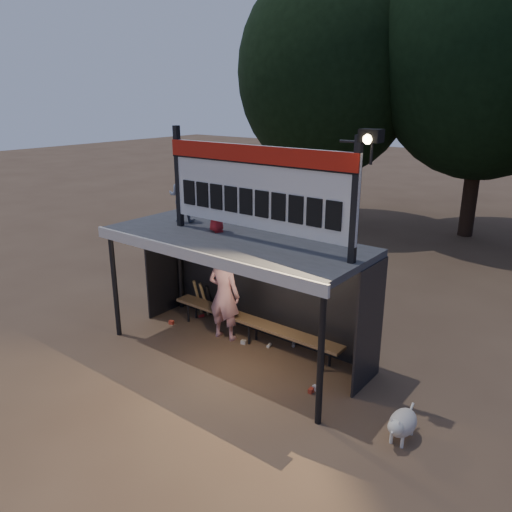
{
  "coord_description": "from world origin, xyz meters",
  "views": [
    {
      "loc": [
        5.6,
        -6.57,
        4.75
      ],
      "look_at": [
        0.2,
        0.4,
        1.9
      ],
      "focal_mm": 35.0,
      "sensor_mm": 36.0,
      "label": 1
    }
  ],
  "objects": [
    {
      "name": "ground",
      "position": [
        0.0,
        0.0,
        0.0
      ],
      "size": [
        80.0,
        80.0,
        0.0
      ],
      "primitive_type": "plane",
      "color": "brown",
      "rests_on": "ground"
    },
    {
      "name": "player",
      "position": [
        -0.57,
        0.35,
        0.94
      ],
      "size": [
        0.75,
        0.55,
        1.88
      ],
      "primitive_type": "imported",
      "rotation": [
        0.0,
        0.0,
        3.3
      ],
      "color": "white",
      "rests_on": "ground"
    },
    {
      "name": "child_a",
      "position": [
        -1.57,
        0.27,
        2.85
      ],
      "size": [
        0.65,
        0.6,
        1.06
      ],
      "primitive_type": "imported",
      "rotation": [
        0.0,
        0.0,
        3.66
      ],
      "color": "gray",
      "rests_on": "dugout_shelter"
    },
    {
      "name": "child_b",
      "position": [
        -0.51,
        0.11,
        2.74
      ],
      "size": [
        0.48,
        0.44,
        0.83
      ],
      "primitive_type": "imported",
      "rotation": [
        0.0,
        0.0,
        2.56
      ],
      "color": "#B21B1F",
      "rests_on": "dugout_shelter"
    },
    {
      "name": "dugout_shelter",
      "position": [
        0.0,
        0.24,
        1.85
      ],
      "size": [
        5.1,
        2.08,
        2.32
      ],
      "color": "#39393B",
      "rests_on": "ground"
    },
    {
      "name": "scoreboard_assembly",
      "position": [
        0.56,
        -0.01,
        3.32
      ],
      "size": [
        4.1,
        0.27,
        1.99
      ],
      "color": "black",
      "rests_on": "dugout_shelter"
    },
    {
      "name": "bench",
      "position": [
        0.0,
        0.55,
        0.43
      ],
      "size": [
        4.0,
        0.35,
        0.48
      ],
      "color": "brown",
      "rests_on": "ground"
    },
    {
      "name": "tree_left",
      "position": [
        -4.0,
        10.0,
        5.51
      ],
      "size": [
        6.46,
        6.46,
        9.27
      ],
      "color": "black",
      "rests_on": "ground"
    },
    {
      "name": "tree_mid",
      "position": [
        1.0,
        11.5,
        6.17
      ],
      "size": [
        7.22,
        7.22,
        10.36
      ],
      "color": "black",
      "rests_on": "ground"
    },
    {
      "name": "dog",
      "position": [
        3.55,
        -0.52,
        0.28
      ],
      "size": [
        0.36,
        0.81,
        0.49
      ],
      "color": "beige",
      "rests_on": "ground"
    },
    {
      "name": "bats",
      "position": [
        -1.58,
        0.82,
        0.43
      ],
      "size": [
        0.48,
        0.33,
        0.84
      ],
      "color": "#9F7C4A",
      "rests_on": "ground"
    },
    {
      "name": "litter",
      "position": [
        0.2,
        0.31,
        0.04
      ],
      "size": [
        3.92,
        1.29,
        0.08
      ],
      "color": "red",
      "rests_on": "ground"
    }
  ]
}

